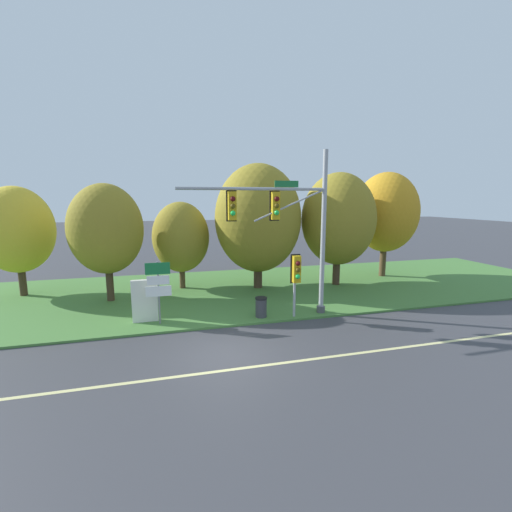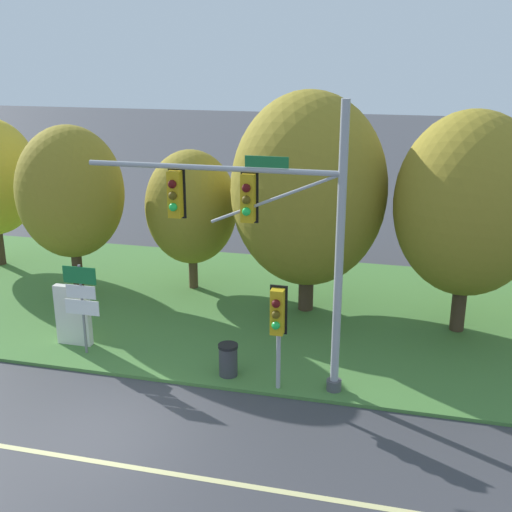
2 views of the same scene
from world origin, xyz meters
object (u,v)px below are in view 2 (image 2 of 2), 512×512
at_px(traffic_signal_mast, 270,225).
at_px(tree_tall_centre, 469,205).
at_px(pedestrian_signal_near_kerb, 278,317).
at_px(tree_left_of_mast, 70,192).
at_px(tree_mid_verge, 309,190).
at_px(route_sign_post, 81,297).
at_px(info_kiosk, 73,315).
at_px(trash_bin, 228,360).
at_px(tree_behind_signpost, 191,207).

bearing_deg(traffic_signal_mast, tree_tall_centre, 43.20).
bearing_deg(pedestrian_signal_near_kerb, traffic_signal_mast, 126.73).
relative_size(tree_left_of_mast, tree_mid_verge, 0.83).
relative_size(route_sign_post, tree_left_of_mast, 0.45).
xyz_separation_m(tree_left_of_mast, info_kiosk, (1.98, -3.85, -2.91)).
bearing_deg(route_sign_post, pedestrian_signal_near_kerb, -7.57).
height_order(route_sign_post, trash_bin, route_sign_post).
height_order(tree_mid_verge, info_kiosk, tree_mid_verge).
distance_m(tree_behind_signpost, info_kiosk, 6.27).
xyz_separation_m(traffic_signal_mast, pedestrian_signal_near_kerb, (0.30, -0.40, -2.33)).
relative_size(traffic_signal_mast, tree_tall_centre, 1.08).
bearing_deg(trash_bin, tree_behind_signpost, 117.10).
bearing_deg(traffic_signal_mast, tree_mid_verge, 89.08).
distance_m(traffic_signal_mast, tree_tall_centre, 7.07).
bearing_deg(info_kiosk, tree_behind_signpost, 70.93).
xyz_separation_m(tree_behind_signpost, info_kiosk, (-1.92, -5.55, -2.19)).
xyz_separation_m(traffic_signal_mast, tree_left_of_mast, (-8.33, 4.74, -0.60)).
bearing_deg(tree_mid_verge, tree_behind_signpost, 166.49).
relative_size(tree_left_of_mast, tree_behind_signpost, 1.18).
relative_size(route_sign_post, tree_tall_centre, 0.39).
distance_m(pedestrian_signal_near_kerb, trash_bin, 2.29).
relative_size(traffic_signal_mast, tree_mid_verge, 1.02).
distance_m(tree_left_of_mast, tree_behind_signpost, 4.31).
bearing_deg(tree_tall_centre, tree_left_of_mast, -179.62).
height_order(tree_behind_signpost, trash_bin, tree_behind_signpost).
relative_size(pedestrian_signal_near_kerb, tree_left_of_mast, 0.48).
distance_m(traffic_signal_mast, pedestrian_signal_near_kerb, 2.39).
relative_size(pedestrian_signal_near_kerb, trash_bin, 3.18).
relative_size(traffic_signal_mast, info_kiosk, 4.01).
height_order(tree_left_of_mast, trash_bin, tree_left_of_mast).
distance_m(traffic_signal_mast, tree_mid_verge, 5.36).
xyz_separation_m(route_sign_post, tree_tall_centre, (10.88, 4.43, 2.36)).
distance_m(pedestrian_signal_near_kerb, tree_left_of_mast, 10.20).
bearing_deg(trash_bin, pedestrian_signal_near_kerb, -19.16).
height_order(pedestrian_signal_near_kerb, tree_left_of_mast, tree_left_of_mast).
bearing_deg(tree_behind_signpost, route_sign_post, -102.10).
xyz_separation_m(tree_mid_verge, tree_tall_centre, (5.06, -0.52, -0.08)).
relative_size(tree_behind_signpost, info_kiosk, 2.77).
xyz_separation_m(traffic_signal_mast, route_sign_post, (-5.73, 0.40, -2.65)).
bearing_deg(tree_tall_centre, traffic_signal_mast, -136.80).
xyz_separation_m(tree_left_of_mast, tree_behind_signpost, (3.89, 1.70, -0.72)).
bearing_deg(tree_left_of_mast, info_kiosk, -62.85).
distance_m(traffic_signal_mast, tree_behind_signpost, 7.93).
bearing_deg(tree_behind_signpost, tree_mid_verge, -13.51).
xyz_separation_m(pedestrian_signal_near_kerb, tree_behind_signpost, (-4.74, 6.85, 1.01)).
xyz_separation_m(tree_behind_signpost, tree_tall_centre, (9.58, -1.61, 1.03)).
xyz_separation_m(route_sign_post, tree_behind_signpost, (1.30, 6.04, 1.33)).
bearing_deg(tree_tall_centre, tree_behind_signpost, 170.46).
bearing_deg(tree_left_of_mast, tree_tall_centre, 0.38).
relative_size(tree_mid_verge, trash_bin, 8.06).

